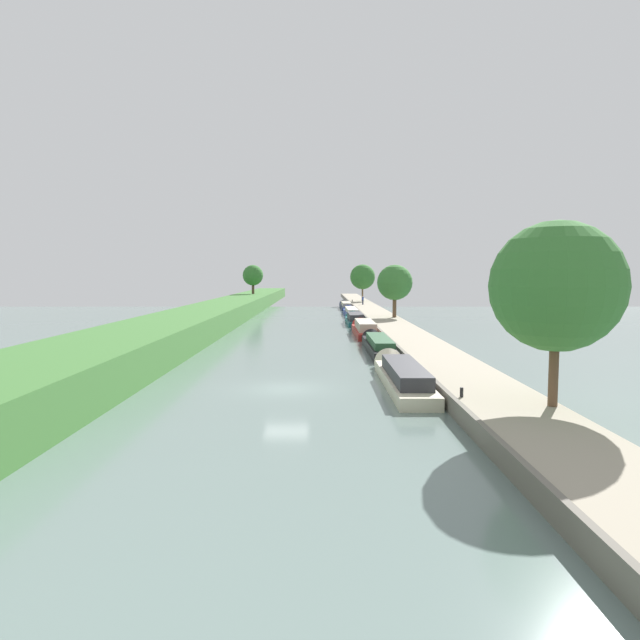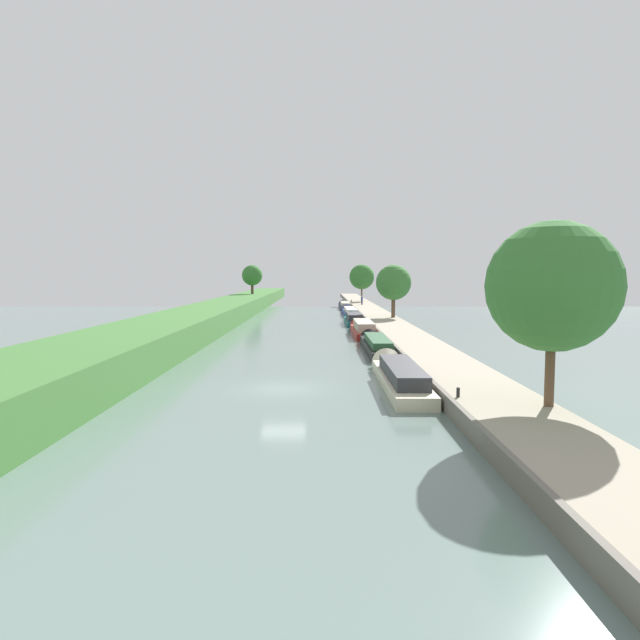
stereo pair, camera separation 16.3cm
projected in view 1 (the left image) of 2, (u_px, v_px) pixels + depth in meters
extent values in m
plane|color=slate|center=(285.00, 389.00, 31.77)|extent=(160.00, 160.00, 0.00)
cube|color=#3D7033|center=(75.00, 368.00, 31.65)|extent=(7.54, 260.00, 2.41)
cube|color=#9E937F|center=(467.00, 382.00, 31.75)|extent=(4.30, 260.00, 0.83)
cube|color=#6B665B|center=(427.00, 381.00, 31.75)|extent=(0.25, 260.00, 0.88)
cube|color=beige|center=(403.00, 382.00, 32.07)|extent=(2.12, 11.67, 0.69)
cube|color=#333338|center=(404.00, 371.00, 31.43)|extent=(1.74, 8.17, 0.76)
cone|color=beige|center=(389.00, 364.00, 38.52)|extent=(2.01, 1.27, 2.01)
cube|color=black|center=(378.00, 348.00, 46.51)|extent=(1.90, 11.82, 0.75)
cube|color=#234C2D|center=(379.00, 341.00, 45.86)|extent=(1.56, 8.28, 0.59)
cone|color=black|center=(371.00, 339.00, 52.96)|extent=(1.81, 1.14, 1.81)
cube|color=maroon|center=(364.00, 332.00, 59.42)|extent=(2.14, 11.07, 0.70)
cube|color=#B2A893|center=(364.00, 325.00, 58.80)|extent=(1.76, 7.75, 0.88)
cone|color=maroon|center=(360.00, 327.00, 65.58)|extent=(2.04, 1.29, 2.04)
cube|color=#195B60|center=(354.00, 322.00, 72.65)|extent=(2.17, 10.03, 0.63)
cube|color=#333338|center=(355.00, 316.00, 72.09)|extent=(1.78, 7.02, 0.84)
cone|color=#195B60|center=(352.00, 318.00, 78.30)|extent=(2.06, 1.30, 2.06)
cube|color=#283D93|center=(350.00, 314.00, 87.43)|extent=(1.90, 14.95, 0.63)
cube|color=beige|center=(351.00, 310.00, 86.63)|extent=(1.56, 10.47, 0.63)
cone|color=#283D93|center=(348.00, 310.00, 95.45)|extent=(1.81, 1.14, 1.81)
cube|color=#141E42|center=(345.00, 307.00, 105.57)|extent=(1.93, 15.81, 0.63)
cube|color=#B2A893|center=(345.00, 304.00, 104.73)|extent=(1.58, 11.07, 0.67)
cone|color=#141E42|center=(343.00, 304.00, 114.02)|extent=(1.83, 1.16, 1.83)
cylinder|color=brown|center=(553.00, 364.00, 23.99)|extent=(0.41, 0.41, 3.64)
sphere|color=#387533|center=(556.00, 286.00, 23.71)|extent=(5.60, 5.60, 5.60)
cylinder|color=brown|center=(394.00, 305.00, 73.16)|extent=(0.51, 0.51, 3.31)
sphere|color=#387533|center=(394.00, 282.00, 72.92)|extent=(4.63, 4.63, 4.63)
cylinder|color=brown|center=(362.00, 292.00, 116.49)|extent=(0.35, 0.35, 3.66)
sphere|color=#33702D|center=(362.00, 277.00, 116.22)|extent=(5.19, 5.19, 5.19)
cylinder|color=#4C3828|center=(252.00, 287.00, 114.40)|extent=(0.54, 0.54, 2.69)
sphere|color=#33702D|center=(252.00, 275.00, 114.20)|extent=(4.19, 4.19, 4.19)
cylinder|color=#282D42|center=(362.00, 302.00, 103.46)|extent=(0.26, 0.26, 0.82)
cylinder|color=#28428E|center=(362.00, 299.00, 103.41)|extent=(0.34, 0.34, 0.62)
sphere|color=tan|center=(362.00, 296.00, 103.37)|extent=(0.22, 0.22, 0.22)
cylinder|color=black|center=(461.00, 392.00, 25.87)|extent=(0.16, 0.16, 0.45)
cylinder|color=black|center=(351.00, 301.00, 113.73)|extent=(0.16, 0.16, 0.45)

